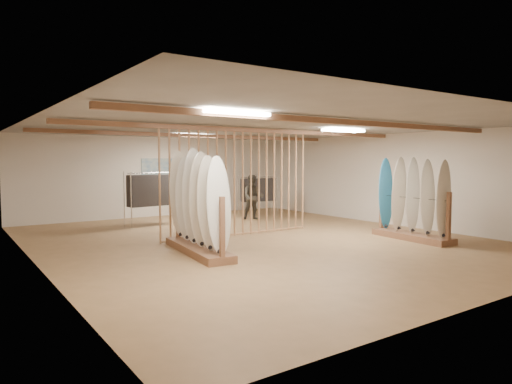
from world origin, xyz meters
TOP-DOWN VIEW (x-y plane):
  - floor at (0.00, 0.00)m, footprint 12.00×12.00m
  - ceiling at (0.00, 0.00)m, footprint 12.00×12.00m
  - wall_back at (0.00, 6.00)m, footprint 12.00×0.00m
  - wall_front at (0.00, -6.00)m, footprint 12.00×0.00m
  - wall_left at (-5.00, 0.00)m, footprint 0.00×12.00m
  - wall_right at (5.00, 0.00)m, footprint 0.00×12.00m
  - ceiling_slats at (0.00, 0.00)m, footprint 9.50×6.12m
  - light_panels at (0.00, 0.00)m, footprint 1.20×0.35m
  - bamboo_partition at (0.00, 0.80)m, footprint 4.45×0.05m
  - poster at (0.00, 5.98)m, footprint 1.40×0.03m
  - rack_left at (-1.95, -0.63)m, footprint 0.91×2.75m
  - rack_right at (3.25, -2.18)m, footprint 0.76×2.24m
  - clothing_rack_a at (-1.21, 3.83)m, footprint 1.54×0.58m
  - clothing_rack_b at (2.87, 4.03)m, footprint 1.33×0.52m
  - shopper_a at (-0.65, 2.43)m, footprint 0.80×0.74m
  - shopper_b at (2.13, 3.26)m, footprint 1.03×0.95m

SIDE VIEW (x-z plane):
  - floor at x=0.00m, z-range 0.00..0.00m
  - rack_right at x=3.25m, z-range -0.33..1.76m
  - rack_left at x=-1.95m, z-range -0.34..1.84m
  - shopper_b at x=2.13m, z-range 0.00..1.70m
  - shopper_a at x=-0.65m, z-range 0.00..1.82m
  - clothing_rack_b at x=2.87m, z-range 0.22..1.65m
  - clothing_rack_a at x=-1.21m, z-range 0.25..1.91m
  - bamboo_partition at x=0.00m, z-range 0.01..2.79m
  - wall_back at x=0.00m, z-range -4.60..7.40m
  - wall_front at x=0.00m, z-range -4.60..7.40m
  - wall_left at x=-5.00m, z-range -4.60..7.40m
  - wall_right at x=5.00m, z-range -4.60..7.40m
  - poster at x=0.00m, z-range 1.15..2.05m
  - ceiling_slats at x=0.00m, z-range 2.67..2.77m
  - light_panels at x=0.00m, z-range 2.71..2.77m
  - ceiling at x=0.00m, z-range 2.80..2.80m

